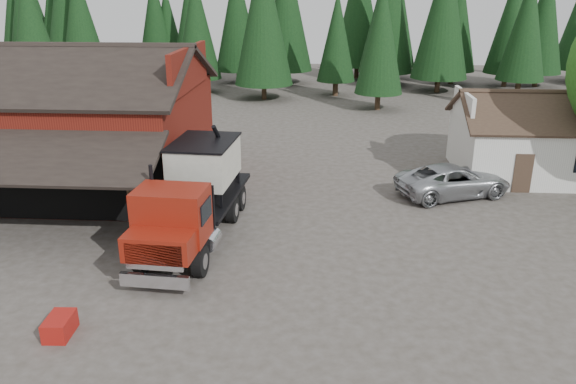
{
  "coord_description": "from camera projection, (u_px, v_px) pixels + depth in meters",
  "views": [
    {
      "loc": [
        1.66,
        -17.16,
        9.66
      ],
      "look_at": [
        0.21,
        4.33,
        1.8
      ],
      "focal_mm": 35.0,
      "sensor_mm": 36.0,
      "label": 1
    }
  ],
  "objects": [
    {
      "name": "ground",
      "position": [
        274.0,
        283.0,
        19.5
      ],
      "size": [
        120.0,
        120.0,
        0.0
      ],
      "primitive_type": "plane",
      "color": "#3E3931",
      "rests_on": "ground"
    },
    {
      "name": "near_pine_b",
      "position": [
        381.0,
        37.0,
        45.22
      ],
      "size": [
        3.96,
        3.96,
        10.4
      ],
      "color": "#382619",
      "rests_on": "ground"
    },
    {
      "name": "silver_car",
      "position": [
        453.0,
        180.0,
        27.46
      ],
      "size": [
        6.17,
        4.42,
        1.56
      ],
      "primitive_type": "imported",
      "rotation": [
        0.0,
        0.0,
        1.93
      ],
      "color": "#ACAFB4",
      "rests_on": "ground"
    },
    {
      "name": "near_pine_a",
      "position": [
        32.0,
        31.0,
        44.95
      ],
      "size": [
        4.4,
        4.4,
        11.4
      ],
      "color": "#382619",
      "rests_on": "ground"
    },
    {
      "name": "farmhouse",
      "position": [
        535.0,
        145.0,
        30.29
      ],
      "size": [
        8.6,
        6.42,
        4.65
      ],
      "color": "silver",
      "rests_on": "ground"
    },
    {
      "name": "equip_box",
      "position": [
        60.0,
        326.0,
        16.49
      ],
      "size": [
        0.75,
        1.13,
        0.6
      ],
      "primitive_type": "cube",
      "rotation": [
        0.0,
        0.0,
        0.05
      ],
      "color": "maroon",
      "rests_on": "ground"
    },
    {
      "name": "red_barn",
      "position": [
        76.0,
        133.0,
        28.56
      ],
      "size": [
        12.8,
        13.63,
        7.18
      ],
      "color": "maroon",
      "rests_on": "ground"
    },
    {
      "name": "near_pine_d",
      "position": [
        263.0,
        15.0,
        49.09
      ],
      "size": [
        5.28,
        5.28,
        13.4
      ],
      "color": "#382619",
      "rests_on": "ground"
    },
    {
      "name": "feed_truck",
      "position": [
        194.0,
        192.0,
        22.38
      ],
      "size": [
        3.16,
        9.57,
        4.25
      ],
      "rotation": [
        0.0,
        0.0,
        -0.07
      ],
      "color": "black",
      "rests_on": "ground"
    },
    {
      "name": "conifer_backdrop",
      "position": [
        310.0,
        86.0,
        58.87
      ],
      "size": [
        76.0,
        16.0,
        16.0
      ],
      "primitive_type": null,
      "color": "black",
      "rests_on": "ground"
    }
  ]
}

